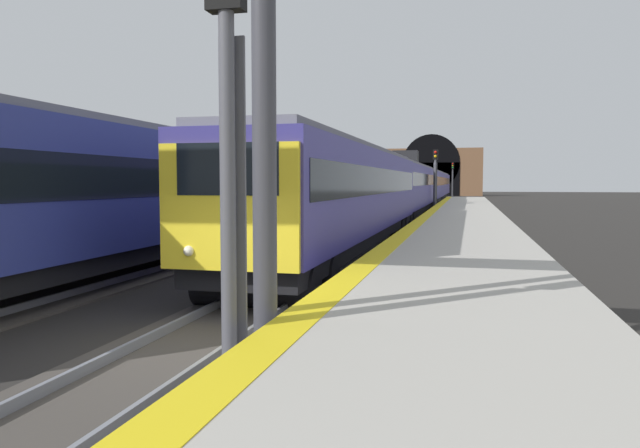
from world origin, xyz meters
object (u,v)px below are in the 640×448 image
Objects in this scene: railway_signal_near at (228,146)px; railway_signal_mid at (435,177)px; train_main_approaching at (418,187)px; train_adjacent_platform at (310,186)px; catenary_mast_near at (310,166)px; railway_signal_far at (453,177)px.

railway_signal_near is 40.44m from railway_signal_mid.
train_main_approaching is 17.58m from train_adjacent_platform.
catenary_mast_near is (6.92, 11.36, 2.01)m from train_main_approaching.
train_adjacent_platform is 12.76m from railway_signal_mid.
railway_signal_far reaches higher than railway_signal_near.
railway_signal_near is at bearing 12.41° from train_adjacent_platform.
catenary_mast_near reaches higher than train_adjacent_platform.
railway_signal_mid is (40.44, 0.00, -0.02)m from railway_signal_near.
railway_signal_near is 0.88× the size of railway_signal_far.
catenary_mast_near is at bearing -18.01° from railway_signal_far.
railway_signal_near is at bearing 0.00° from railway_signal_mid.
train_adjacent_platform is 12.30× the size of railway_signal_mid.
catenary_mast_near reaches higher than train_main_approaching.
railway_signal_mid is 0.88× the size of railway_signal_far.
catenary_mast_near is (53.46, 13.14, 1.25)m from railway_signal_near.
catenary_mast_near is (-40.44, 13.14, 0.78)m from railway_signal_far.
railway_signal_near is 0.62× the size of catenary_mast_near.
railway_signal_near is at bearing 2.49° from train_main_approaching.
catenary_mast_near is at bearing -121.07° from train_main_approaching.
train_adjacent_platform is 24.60m from catenary_mast_near.
train_main_approaching is 14.69× the size of railway_signal_far.
railway_signal_far is 42.53m from catenary_mast_near.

